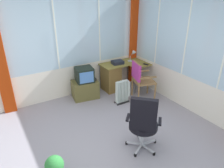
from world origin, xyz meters
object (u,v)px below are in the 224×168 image
at_px(office_chair, 143,122).
at_px(tv_on_stand, 85,85).
at_px(desk, 113,76).
at_px(potted_plant, 55,167).
at_px(tv_remote, 146,64).
at_px(space_heater, 123,92).
at_px(wooden_armchair, 139,76).
at_px(desk_lamp, 134,54).
at_px(paper_tray, 118,62).

relative_size(office_chair, tv_on_stand, 1.32).
xyz_separation_m(desk, office_chair, (-0.86, -2.33, 0.20)).
relative_size(tv_on_stand, potted_plant, 1.99).
height_order(tv_remote, space_heater, tv_remote).
xyz_separation_m(wooden_armchair, space_heater, (-0.44, 0.06, -0.33)).
distance_m(desk, tv_remote, 0.95).
relative_size(desk, desk_lamp, 3.72).
xyz_separation_m(paper_tray, wooden_armchair, (0.12, -0.81, -0.14)).
bearing_deg(potted_plant, wooden_armchair, 26.82).
relative_size(desk_lamp, space_heater, 0.56).
bearing_deg(wooden_armchair, tv_remote, 35.64).
relative_size(wooden_armchair, space_heater, 1.71).
xyz_separation_m(office_chair, potted_plant, (-1.48, 0.20, -0.36)).
xyz_separation_m(desk_lamp, space_heater, (-0.82, -0.69, -0.64)).
xyz_separation_m(paper_tray, tv_on_stand, (-1.00, -0.03, -0.40)).
relative_size(paper_tray, space_heater, 0.52).
height_order(wooden_armchair, space_heater, wooden_armchair).
distance_m(desk_lamp, wooden_armchair, 0.89).
distance_m(wooden_armchair, office_chair, 1.89).
height_order(desk, desk_lamp, desk_lamp).
bearing_deg(desk, tv_remote, -31.04).
xyz_separation_m(desk_lamp, tv_on_stand, (-1.49, 0.03, -0.56)).
relative_size(desk_lamp, potted_plant, 0.79).
relative_size(desk_lamp, tv_remote, 2.16).
height_order(desk, potted_plant, desk).
bearing_deg(space_heater, potted_plant, -147.54).
height_order(tv_remote, tv_on_stand, tv_on_stand).
height_order(paper_tray, potted_plant, paper_tray).
bearing_deg(paper_tray, office_chair, -113.53).
height_order(desk_lamp, tv_on_stand, desk_lamp).
xyz_separation_m(desk_lamp, paper_tray, (-0.49, 0.06, -0.16)).
relative_size(paper_tray, tv_on_stand, 0.37).
distance_m(paper_tray, wooden_armchair, 0.83).
height_order(desk_lamp, office_chair, office_chair).
relative_size(tv_on_stand, space_heater, 1.41).
xyz_separation_m(tv_remote, tv_on_stand, (-1.61, 0.43, -0.37)).
xyz_separation_m(desk, tv_remote, (0.76, -0.46, 0.34)).
relative_size(desk, wooden_armchair, 1.22).
bearing_deg(desk, office_chair, -110.17).
distance_m(office_chair, potted_plant, 1.54).
distance_m(tv_remote, office_chair, 2.48).
distance_m(office_chair, space_heater, 1.75).
bearing_deg(paper_tray, wooden_armchair, -81.85).
distance_m(desk_lamp, office_chair, 2.74).
bearing_deg(desk_lamp, tv_on_stand, 178.89).
bearing_deg(potted_plant, space_heater, 32.46).
relative_size(paper_tray, wooden_armchair, 0.30).
height_order(tv_remote, office_chair, office_chair).
distance_m(desk_lamp, tv_on_stand, 1.60).
xyz_separation_m(desk, paper_tray, (0.16, -0.00, 0.38)).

